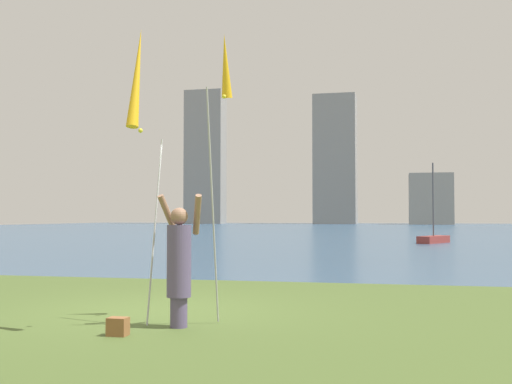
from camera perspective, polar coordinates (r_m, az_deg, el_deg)
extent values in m
cube|color=#335170|center=(71.98, 9.77, -3.34)|extent=(120.00, 115.22, 0.12)
cube|color=#232D14|center=(14.83, -2.16, -7.99)|extent=(120.00, 0.70, 0.02)
cylinder|color=#594C72|center=(8.72, -6.90, -10.60)|extent=(0.23, 0.23, 0.40)
cylinder|color=#594C72|center=(8.65, -6.88, -6.12)|extent=(0.33, 0.33, 0.96)
sphere|color=#936B51|center=(8.63, -6.86, -2.16)|extent=(0.23, 0.23, 0.23)
cylinder|color=#936B51|center=(8.83, -7.85, -2.00)|extent=(0.24, 0.37, 0.55)
cylinder|color=#936B51|center=(8.69, -5.27, -2.01)|extent=(0.24, 0.37, 0.55)
cylinder|color=#B2B2B7|center=(8.94, -9.02, -3.30)|extent=(0.02, 0.54, 2.56)
cone|color=yellow|center=(8.53, -10.59, 10.06)|extent=(0.16, 0.43, 1.36)
sphere|color=yellow|center=(8.53, -10.26, 5.41)|extent=(0.06, 0.06, 0.06)
cylinder|color=#B2B2B7|center=(8.66, -3.89, -1.34)|extent=(0.02, 0.59, 3.17)
cone|color=yellow|center=(9.53, -2.73, 11.13)|extent=(0.16, 0.32, 0.93)
sphere|color=yellow|center=(9.36, -2.87, 8.50)|extent=(0.06, 0.06, 0.06)
cube|color=brown|center=(8.28, -12.21, -11.65)|extent=(0.24, 0.19, 0.23)
cube|color=maroon|center=(36.27, 15.55, -4.10)|extent=(1.88, 2.74, 0.39)
cylinder|color=#47474C|center=(36.26, 15.52, -0.63)|extent=(0.08, 0.08, 4.00)
cube|color=gray|center=(123.42, -4.55, 3.11)|extent=(7.32, 4.30, 25.53)
cube|color=gray|center=(120.46, 7.08, 2.89)|extent=(7.82, 5.74, 24.03)
cube|color=gray|center=(116.82, 15.30, -0.61)|extent=(7.44, 7.77, 8.88)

